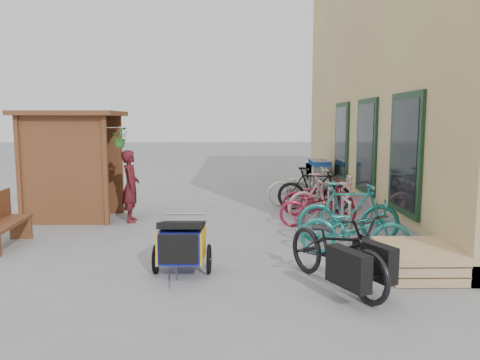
{
  "coord_description": "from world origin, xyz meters",
  "views": [
    {
      "loc": [
        0.37,
        -7.87,
        2.19
      ],
      "look_at": [
        0.5,
        1.5,
        1.0
      ],
      "focal_mm": 35.0,
      "sensor_mm": 36.0,
      "label": 1
    }
  ],
  "objects_px": {
    "cargo_bike": "(338,250)",
    "bike_7": "(313,186)",
    "bike_1": "(349,213)",
    "bike_5": "(314,189)",
    "person_kiosk": "(131,186)",
    "bike_6": "(304,187)",
    "bike_0": "(354,228)",
    "pallet_stack": "(417,260)",
    "child_trailer": "(182,242)",
    "bench": "(0,220)",
    "bike_3": "(330,199)",
    "bike_2": "(318,206)",
    "bike_4": "(319,197)",
    "kiosk": "(68,150)",
    "shopping_carts": "(317,172)"
  },
  "relations": [
    {
      "from": "bike_1",
      "to": "bike_5",
      "type": "distance_m",
      "value": 2.97
    },
    {
      "from": "kiosk",
      "to": "bike_4",
      "type": "relative_size",
      "value": 1.49
    },
    {
      "from": "bench",
      "to": "bike_3",
      "type": "relative_size",
      "value": 0.84
    },
    {
      "from": "bike_5",
      "to": "person_kiosk",
      "type": "bearing_deg",
      "value": 123.04
    },
    {
      "from": "child_trailer",
      "to": "cargo_bike",
      "type": "bearing_deg",
      "value": -16.05
    },
    {
      "from": "bike_0",
      "to": "bike_7",
      "type": "height_order",
      "value": "bike_7"
    },
    {
      "from": "bench",
      "to": "bike_4",
      "type": "bearing_deg",
      "value": 19.67
    },
    {
      "from": "pallet_stack",
      "to": "cargo_bike",
      "type": "bearing_deg",
      "value": -156.75
    },
    {
      "from": "bike_1",
      "to": "bike_6",
      "type": "xyz_separation_m",
      "value": [
        -0.26,
        3.63,
        -0.05
      ]
    },
    {
      "from": "shopping_carts",
      "to": "person_kiosk",
      "type": "xyz_separation_m",
      "value": [
        -4.86,
        -4.55,
        0.2
      ]
    },
    {
      "from": "bike_7",
      "to": "cargo_bike",
      "type": "bearing_deg",
      "value": 158.68
    },
    {
      "from": "bike_0",
      "to": "bike_4",
      "type": "bearing_deg",
      "value": 15.89
    },
    {
      "from": "person_kiosk",
      "to": "bike_4",
      "type": "height_order",
      "value": "person_kiosk"
    },
    {
      "from": "person_kiosk",
      "to": "bike_6",
      "type": "bearing_deg",
      "value": -74.81
    },
    {
      "from": "kiosk",
      "to": "person_kiosk",
      "type": "relative_size",
      "value": 1.6
    },
    {
      "from": "bike_2",
      "to": "bike_7",
      "type": "relative_size",
      "value": 1.03
    },
    {
      "from": "bike_3",
      "to": "bike_4",
      "type": "relative_size",
      "value": 1.08
    },
    {
      "from": "bike_4",
      "to": "bike_5",
      "type": "relative_size",
      "value": 0.94
    },
    {
      "from": "bike_5",
      "to": "bike_1",
      "type": "bearing_deg",
      "value": -159.61
    },
    {
      "from": "bike_0",
      "to": "pallet_stack",
      "type": "bearing_deg",
      "value": -127.86
    },
    {
      "from": "bike_0",
      "to": "bike_6",
      "type": "xyz_separation_m",
      "value": [
        -0.15,
        4.46,
        0.04
      ]
    },
    {
      "from": "cargo_bike",
      "to": "bike_5",
      "type": "xyz_separation_m",
      "value": [
        0.58,
        5.26,
        0.02
      ]
    },
    {
      "from": "bench",
      "to": "bike_5",
      "type": "distance_m",
      "value": 6.79
    },
    {
      "from": "kiosk",
      "to": "bike_4",
      "type": "xyz_separation_m",
      "value": [
        5.62,
        0.31,
        -1.11
      ]
    },
    {
      "from": "bike_6",
      "to": "bench",
      "type": "bearing_deg",
      "value": 122.41
    },
    {
      "from": "bike_0",
      "to": "bike_2",
      "type": "height_order",
      "value": "bike_0"
    },
    {
      "from": "bike_5",
      "to": "bike_6",
      "type": "xyz_separation_m",
      "value": [
        -0.14,
        0.67,
        -0.04
      ]
    },
    {
      "from": "bike_6",
      "to": "bike_3",
      "type": "bearing_deg",
      "value": -174.42
    },
    {
      "from": "cargo_bike",
      "to": "bike_6",
      "type": "height_order",
      "value": "cargo_bike"
    },
    {
      "from": "pallet_stack",
      "to": "person_kiosk",
      "type": "relative_size",
      "value": 0.77
    },
    {
      "from": "pallet_stack",
      "to": "bike_7",
      "type": "relative_size",
      "value": 0.76
    },
    {
      "from": "bike_1",
      "to": "bike_2",
      "type": "relative_size",
      "value": 1.13
    },
    {
      "from": "bike_1",
      "to": "bike_5",
      "type": "xyz_separation_m",
      "value": [
        -0.13,
        2.96,
        -0.01
      ]
    },
    {
      "from": "cargo_bike",
      "to": "bike_0",
      "type": "xyz_separation_m",
      "value": [
        0.6,
        1.47,
        -0.06
      ]
    },
    {
      "from": "bike_0",
      "to": "bike_7",
      "type": "distance_m",
      "value": 4.83
    },
    {
      "from": "bike_2",
      "to": "bike_6",
      "type": "distance_m",
      "value": 2.3
    },
    {
      "from": "child_trailer",
      "to": "kiosk",
      "type": "bearing_deg",
      "value": 128.64
    },
    {
      "from": "pallet_stack",
      "to": "child_trailer",
      "type": "height_order",
      "value": "child_trailer"
    },
    {
      "from": "bench",
      "to": "bike_7",
      "type": "xyz_separation_m",
      "value": [
        6.16,
        4.23,
        -0.0
      ]
    },
    {
      "from": "person_kiosk",
      "to": "bike_6",
      "type": "xyz_separation_m",
      "value": [
        4.04,
        1.8,
        -0.28
      ]
    },
    {
      "from": "child_trailer",
      "to": "bike_7",
      "type": "bearing_deg",
      "value": 64.17
    },
    {
      "from": "cargo_bike",
      "to": "bike_7",
      "type": "distance_m",
      "value": 6.33
    },
    {
      "from": "bike_1",
      "to": "bike_0",
      "type": "bearing_deg",
      "value": 175.94
    },
    {
      "from": "bench",
      "to": "bike_5",
      "type": "xyz_separation_m",
      "value": [
        5.99,
        3.19,
        0.06
      ]
    },
    {
      "from": "shopping_carts",
      "to": "bike_3",
      "type": "height_order",
      "value": "bike_3"
    },
    {
      "from": "bike_1",
      "to": "bike_5",
      "type": "relative_size",
      "value": 1.02
    },
    {
      "from": "kiosk",
      "to": "bike_0",
      "type": "bearing_deg",
      "value": -27.75
    },
    {
      "from": "person_kiosk",
      "to": "bike_1",
      "type": "distance_m",
      "value": 4.68
    },
    {
      "from": "cargo_bike",
      "to": "bike_0",
      "type": "relative_size",
      "value": 1.2
    },
    {
      "from": "child_trailer",
      "to": "bike_2",
      "type": "bearing_deg",
      "value": 50.98
    }
  ]
}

